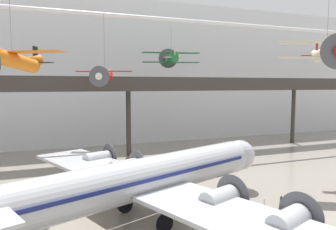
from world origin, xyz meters
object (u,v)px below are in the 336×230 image
at_px(suspended_plane_orange_highwing, 12,59).
at_px(stanchion_barrier, 264,207).
at_px(suspended_plane_green_biplane, 171,59).
at_px(info_sign_pedestal, 281,204).
at_px(airliner_silver_main, 139,180).
at_px(suspended_plane_red_highwing, 105,75).
at_px(suspended_plane_cream_biplane, 327,52).

xyz_separation_m(suspended_plane_orange_highwing, stanchion_barrier, (19.09, -10.64, -12.29)).
distance_m(suspended_plane_green_biplane, info_sign_pedestal, 29.00).
distance_m(airliner_silver_main, suspended_plane_red_highwing, 18.95).
bearing_deg(suspended_plane_cream_biplane, suspended_plane_red_highwing, -97.93).
relative_size(suspended_plane_red_highwing, suspended_plane_cream_biplane, 1.00).
relative_size(suspended_plane_orange_highwing, stanchion_barrier, 8.36).
xyz_separation_m(suspended_plane_cream_biplane, stanchion_barrier, (-9.89, -3.61, -13.32)).
distance_m(suspended_plane_cream_biplane, stanchion_barrier, 16.98).
relative_size(airliner_silver_main, suspended_plane_green_biplane, 3.61).
xyz_separation_m(stanchion_barrier, info_sign_pedestal, (1.58, -0.16, 0.13)).
xyz_separation_m(suspended_plane_red_highwing, suspended_plane_green_biplane, (11.40, 6.77, 2.73)).
distance_m(suspended_plane_orange_highwing, stanchion_barrier, 25.08).
height_order(suspended_plane_cream_biplane, suspended_plane_green_biplane, same).
bearing_deg(suspended_plane_cream_biplane, info_sign_pedestal, -35.99).
bearing_deg(suspended_plane_orange_highwing, info_sign_pedestal, 94.86).
bearing_deg(airliner_silver_main, suspended_plane_cream_biplane, -14.85).
relative_size(airliner_silver_main, stanchion_barrier, 29.48).
bearing_deg(suspended_plane_red_highwing, suspended_plane_cream_biplane, 77.12).
distance_m(airliner_silver_main, suspended_plane_green_biplane, 28.86).
xyz_separation_m(suspended_plane_orange_highwing, info_sign_pedestal, (20.68, -10.80, -12.16)).
bearing_deg(airliner_silver_main, suspended_plane_orange_highwing, 113.40).
distance_m(suspended_plane_red_highwing, suspended_plane_cream_biplane, 24.58).
bearing_deg(info_sign_pedestal, airliner_silver_main, -160.85).
height_order(suspended_plane_cream_biplane, info_sign_pedestal, suspended_plane_cream_biplane).
height_order(suspended_plane_red_highwing, info_sign_pedestal, suspended_plane_red_highwing).
bearing_deg(suspended_plane_orange_highwing, suspended_plane_green_biplane, 157.42).
height_order(suspended_plane_red_highwing, suspended_plane_cream_biplane, suspended_plane_cream_biplane).
bearing_deg(suspended_plane_orange_highwing, suspended_plane_red_highwing, 162.01).
relative_size(airliner_silver_main, suspended_plane_red_highwing, 3.66).
relative_size(suspended_plane_green_biplane, info_sign_pedestal, 7.09).
bearing_deg(info_sign_pedestal, suspended_plane_cream_biplane, 51.63).
xyz_separation_m(suspended_plane_red_highwing, info_sign_pedestal, (11.13, -18.69, -11.16)).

